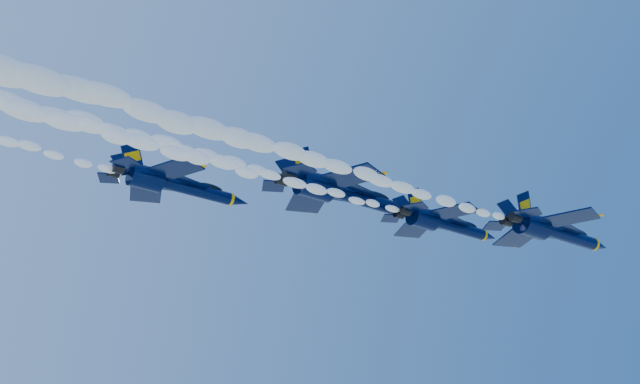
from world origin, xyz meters
TOP-DOWN VIEW (x-y plane):
  - jet_lead at (16.53, -13.37)m, footprint 16.44×13.49m
  - smoke_trail_jet_lead at (-16.96, -13.37)m, footprint 52.93×2.09m
  - jet_second at (10.06, -3.32)m, footprint 15.26×12.52m
  - smoke_trail_jet_second at (-22.93, -3.32)m, footprint 52.93×1.94m
  - jet_third at (-0.00, 2.42)m, footprint 19.46×15.97m
  - smoke_trail_jet_third at (-34.79, 2.42)m, footprint 52.93×2.48m
  - jet_fourth at (-16.31, 12.70)m, footprint 17.37×14.25m

SIDE VIEW (x-z plane):
  - smoke_trail_jet_lead at x=-16.96m, z-range 146.98..148.87m
  - jet_lead at x=16.53m, z-range 145.33..151.44m
  - smoke_trail_jet_second at x=-22.93m, z-range 149.75..151.50m
  - jet_second at x=10.06m, z-range 148.23..153.90m
  - smoke_trail_jet_third at x=-34.79m, z-range 152.77..155.01m
  - jet_third at x=0.00m, z-range 150.76..157.99m
  - jet_fourth at x=-16.31m, z-range 151.76..158.22m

